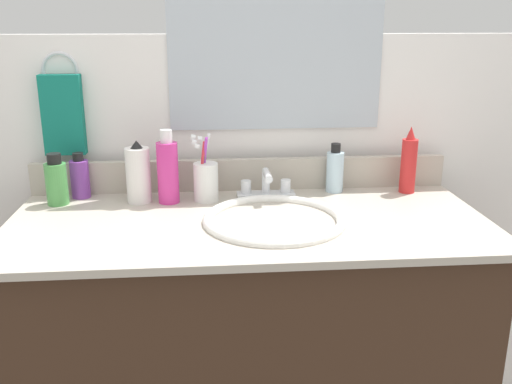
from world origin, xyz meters
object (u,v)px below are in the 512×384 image
Objects in this scene: hand_towel at (63,115)px; bottle_lotion_white at (138,174)px; cup_white_ceramic at (205,180)px; bottle_soap_pink at (168,171)px; bottle_cream_purple at (80,178)px; faucet at (266,188)px; bottle_spray_red at (409,163)px; bottle_toner_green at (56,182)px; bottle_gel_clear at (335,170)px.

hand_towel is 1.30× the size of bottle_lotion_white.
bottle_lotion_white is 0.90× the size of cup_white_ceramic.
bottle_soap_pink is 0.26m from bottle_cream_purple.
cup_white_ceramic is (0.39, -0.12, -0.16)m from hand_towel.
bottle_lotion_white is at bearing -178.62° from faucet.
bottle_spray_red is at bearing -1.87° from bottle_cream_purple.
hand_towel reaches higher than bottle_cream_purple.
bottle_toner_green is 0.73× the size of bottle_spray_red.
bottle_spray_red is at bearing 1.51° from bottle_toner_green.
bottle_gel_clear is (0.76, 0.05, -0.00)m from bottle_toner_green.
bottle_soap_pink reaches higher than bottle_lotion_white.
bottle_spray_red reaches higher than bottle_cream_purple.
bottle_cream_purple is at bearing -53.73° from hand_towel.
bottle_spray_red is 1.02× the size of cup_white_ceramic.
cup_white_ceramic is at bearing -0.42° from bottle_toner_green.
bottle_lotion_white is at bearing 172.68° from bottle_soap_pink.
hand_towel is 0.97m from bottle_spray_red.
hand_towel is at bearing 156.73° from bottle_soap_pink.
bottle_toner_green reaches higher than faucet.
bottle_lotion_white reaches higher than faucet.
cup_white_ceramic is at bearing -9.61° from bottle_cream_purple.
bottle_lotion_white is 0.18m from bottle_cream_purple.
bottle_soap_pink is at bearing -7.32° from bottle_lotion_white.
bottle_gel_clear is at bearing 5.26° from bottle_lotion_white.
faucet is 0.84× the size of bottle_spray_red.
bottle_spray_red reaches higher than cup_white_ceramic.
faucet is 0.21m from bottle_gel_clear.
bottle_toner_green is 0.29m from bottle_soap_pink.
bottle_cream_purple is 0.91m from bottle_spray_red.
bottle_gel_clear is (0.71, -0.00, 0.01)m from bottle_cream_purple.
cup_white_ceramic reaches higher than faucet.
faucet is at bearing 0.91° from bottle_toner_green.
faucet is 0.35m from bottle_lotion_white.
bottle_toner_green is at bearing -179.09° from faucet.
bottle_lotion_white is at bearing -178.10° from bottle_spray_red.
bottle_spray_red is 0.57m from cup_white_ceramic.
bottle_gel_clear is at bearing 172.92° from bottle_spray_red.
bottle_cream_purple is at bearing 178.13° from bottle_spray_red.
bottle_lotion_white is at bearing -174.74° from bottle_gel_clear.
bottle_cream_purple is at bearing 174.79° from faucet.
bottle_soap_pink reaches higher than bottle_gel_clear.
bottle_gel_clear reaches higher than bottle_cream_purple.
bottle_gel_clear is 0.37m from cup_white_ceramic.
bottle_cream_purple is at bearing 165.15° from bottle_soap_pink.
bottle_toner_green is 0.82× the size of bottle_lotion_white.
bottle_spray_red reaches higher than bottle_gel_clear.
hand_towel is 0.20m from bottle_toner_green.
cup_white_ceramic reaches higher than bottle_toner_green.
faucet is at bearing 3.99° from bottle_soap_pink.
bottle_lotion_white reaches higher than bottle_gel_clear.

